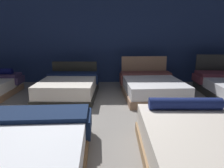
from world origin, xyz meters
TOP-DOWN VIEW (x-y plane):
  - ground_plane at (0.00, 0.00)m, footprint 18.00×18.00m
  - showroom_back_wall at (0.00, 3.78)m, footprint 18.00×0.06m
  - bed_1 at (-1.12, -1.13)m, footprint 1.72×2.02m
  - bed_2 at (1.14, -1.13)m, footprint 1.52×1.96m
  - bed_5 at (-1.13, 1.96)m, footprint 1.53×1.97m
  - bed_6 at (1.10, 2.01)m, footprint 1.64×2.21m

SIDE VIEW (x-z plane):
  - ground_plane at x=0.00m, z-range -0.02..0.00m
  - bed_1 at x=-1.12m, z-range -0.02..0.48m
  - bed_6 at x=1.10m, z-range -0.24..0.74m
  - bed_5 at x=-1.13m, z-range -0.17..0.67m
  - bed_2 at x=1.14m, z-range -0.09..0.60m
  - showroom_back_wall at x=0.00m, z-range 0.00..3.50m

